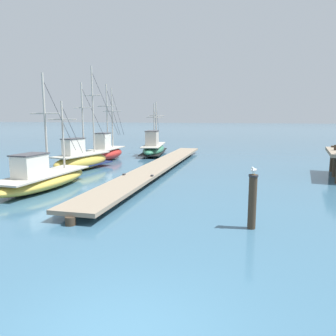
{
  "coord_description": "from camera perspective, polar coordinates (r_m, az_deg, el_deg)",
  "views": [
    {
      "loc": [
        2.16,
        -4.12,
        3.57
      ],
      "look_at": [
        -1.89,
        8.91,
        1.4
      ],
      "focal_mm": 34.16,
      "sensor_mm": 36.0,
      "label": 1
    }
  ],
  "objects": [
    {
      "name": "fishing_boat_2",
      "position": [
        22.76,
        -15.24,
        1.51
      ],
      "size": [
        2.29,
        7.21,
        7.13
      ],
      "color": "gold",
      "rests_on": "ground"
    },
    {
      "name": "mooring_piling",
      "position": [
        10.63,
        14.82,
        -5.67
      ],
      "size": [
        0.3,
        0.3,
        1.78
      ],
      "color": "#3D3023",
      "rests_on": "ground"
    },
    {
      "name": "perched_seagull",
      "position": [
        10.43,
        15.05,
        -0.35
      ],
      "size": [
        0.2,
        0.38,
        0.27
      ],
      "color": "gold",
      "rests_on": "mooring_piling"
    },
    {
      "name": "fishing_boat_1",
      "position": [
        17.19,
        -21.45,
        -1.67
      ],
      "size": [
        2.04,
        6.92,
        5.73
      ],
      "color": "gold",
      "rests_on": "ground"
    },
    {
      "name": "fishing_boat_6",
      "position": [
        27.62,
        -10.91,
        2.94
      ],
      "size": [
        2.19,
        6.36,
        6.31
      ],
      "color": "#AD2823",
      "rests_on": "ground"
    },
    {
      "name": "floating_dock",
      "position": [
        21.68,
        -1.44,
        0.53
      ],
      "size": [
        3.23,
        23.32,
        0.53
      ],
      "color": "gray",
      "rests_on": "ground"
    },
    {
      "name": "fishing_boat_0",
      "position": [
        30.85,
        -2.59,
        3.67
      ],
      "size": [
        3.28,
        7.8,
        5.12
      ],
      "color": "#337556",
      "rests_on": "ground"
    }
  ]
}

